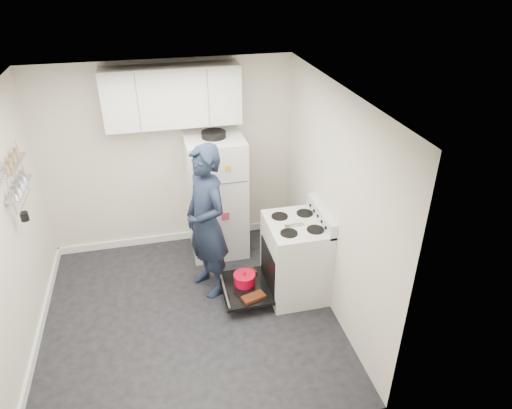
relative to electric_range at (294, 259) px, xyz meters
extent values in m
cube|color=black|center=(-1.26, -0.15, -0.47)|extent=(3.20, 3.20, 0.01)
cube|color=white|center=(-1.26, -0.15, 2.03)|extent=(3.20, 3.20, 0.01)
cube|color=beige|center=(-1.26, 1.45, 0.78)|extent=(3.20, 0.01, 2.50)
cube|color=beige|center=(-1.26, -1.75, 0.78)|extent=(3.20, 0.01, 2.50)
cube|color=beige|center=(-2.86, -0.15, 0.78)|extent=(0.01, 3.20, 2.50)
cube|color=beige|center=(0.34, -0.15, 0.78)|extent=(0.01, 3.20, 2.50)
cube|color=white|center=(-2.85, -0.15, -0.42)|extent=(0.03, 3.20, 0.10)
cube|color=white|center=(-1.26, 1.44, -0.42)|extent=(3.20, 0.03, 0.10)
cube|color=silver|center=(0.01, 0.00, -0.01)|extent=(0.65, 0.76, 0.92)
cube|color=black|center=(-0.06, 0.00, -0.07)|extent=(0.53, 0.60, 0.52)
cube|color=orange|center=(0.21, 0.00, -0.07)|extent=(0.02, 0.56, 0.46)
cylinder|color=black|center=(-0.01, 0.00, -0.25)|extent=(0.34, 0.34, 0.02)
cube|color=silver|center=(0.30, 0.00, 0.54)|extent=(0.08, 0.76, 0.18)
cube|color=silver|center=(0.01, 0.00, 0.47)|extent=(0.65, 0.76, 0.03)
cube|color=#B2B2B7|center=(-0.04, -0.05, 0.50)|extent=(0.22, 0.03, 0.01)
cube|color=black|center=(-0.59, 0.00, -0.32)|extent=(0.55, 0.70, 0.03)
cylinder|color=#B2B2B7|center=(-0.83, 0.00, -0.29)|extent=(0.02, 0.66, 0.02)
cylinder|color=red|center=(-0.58, 0.06, -0.25)|extent=(0.25, 0.25, 0.12)
cylinder|color=red|center=(-0.58, 0.06, -0.18)|extent=(0.26, 0.26, 0.02)
sphere|color=red|center=(-0.58, 0.06, -0.15)|extent=(0.04, 0.04, 0.04)
cube|color=maroon|center=(-0.54, -0.22, -0.29)|extent=(0.29, 0.20, 0.04)
cube|color=maroon|center=(-0.54, 0.22, -0.29)|extent=(0.29, 0.21, 0.04)
cube|color=silver|center=(-0.72, 1.10, 0.34)|extent=(0.72, 0.70, 1.62)
cube|color=#4C4C4C|center=(-0.72, 0.75, 0.69)|extent=(0.68, 0.01, 0.01)
cube|color=#B2B2B7|center=(-1.00, 0.73, 0.81)|extent=(0.03, 0.03, 0.20)
cube|color=#B2B2B7|center=(-1.00, 0.73, 0.39)|extent=(0.03, 0.03, 0.55)
cylinder|color=black|center=(-0.72, 1.10, 1.19)|extent=(0.30, 0.30, 0.07)
cube|color=#B33351|center=(-0.67, 0.74, 0.23)|extent=(0.10, 0.01, 0.10)
cube|color=gold|center=(-0.87, 0.74, 0.81)|extent=(0.06, 0.01, 0.06)
cube|color=white|center=(-0.77, 0.74, 0.58)|extent=(0.12, 0.01, 0.16)
cube|color=gold|center=(-0.62, 0.74, 0.88)|extent=(0.07, 0.01, 0.07)
cube|color=silver|center=(-1.16, 1.28, 1.63)|extent=(1.60, 0.33, 0.70)
cube|color=#B2B2B7|center=(-2.78, 0.35, 1.33)|extent=(0.14, 0.60, 0.02)
cube|color=#B2B2B7|center=(-2.78, 0.35, 1.08)|extent=(0.14, 0.60, 0.02)
cylinder|color=black|center=(-2.75, 0.17, 0.85)|extent=(0.08, 0.08, 0.09)
imported|color=#171F33|center=(-0.96, 0.29, 0.46)|extent=(0.67, 0.79, 1.85)
camera|label=1|loc=(-1.43, -4.09, 3.15)|focal=32.00mm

